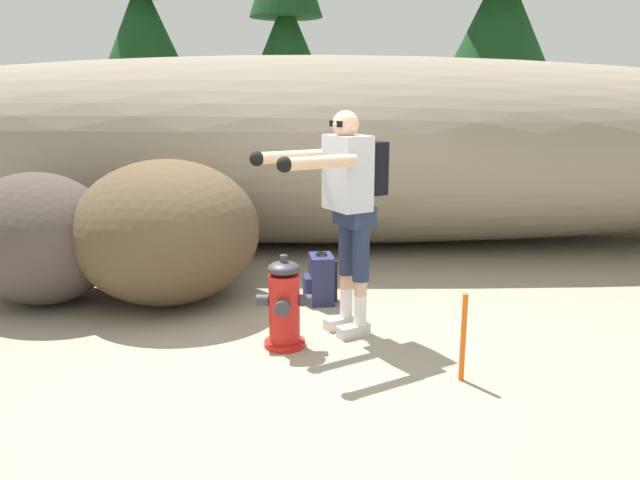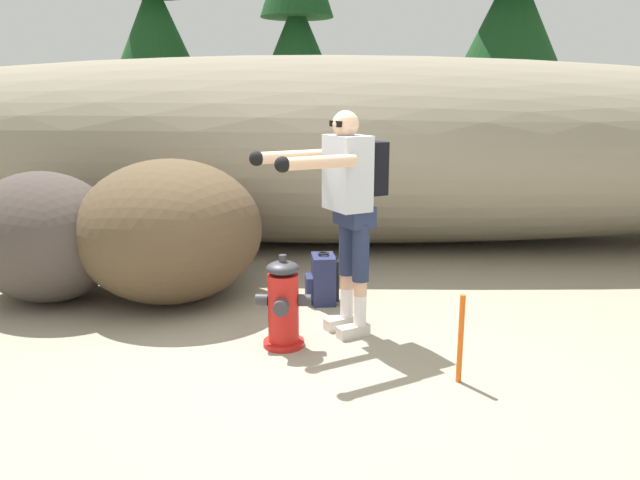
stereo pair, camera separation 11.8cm
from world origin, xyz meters
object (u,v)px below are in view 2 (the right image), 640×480
boulder_large (170,231)px  survey_stake (461,339)px  boulder_mid (44,237)px  spare_backpack (323,279)px  utility_worker (348,195)px  fire_hydrant (283,305)px

boulder_large → survey_stake: bearing=-34.4°
boulder_mid → spare_backpack: bearing=-0.2°
boulder_mid → utility_worker: bearing=-14.9°
fire_hydrant → boulder_large: size_ratio=0.43×
utility_worker → boulder_mid: utility_worker is taller
boulder_large → fire_hydrant: bearing=-43.0°
boulder_large → survey_stake: (2.32, -1.59, -0.35)m
survey_stake → fire_hydrant: bearing=155.5°
fire_hydrant → utility_worker: bearing=31.3°
boulder_large → utility_worker: bearing=-25.4°
utility_worker → spare_backpack: 1.16m
fire_hydrant → utility_worker: utility_worker is taller
boulder_large → spare_backpack: bearing=-1.3°
utility_worker → boulder_mid: (-2.73, 0.73, -0.52)m
utility_worker → fire_hydrant: bearing=0.4°
utility_worker → boulder_large: size_ratio=1.04×
utility_worker → boulder_large: (-1.58, 0.75, -0.46)m
boulder_large → boulder_mid: bearing=-178.8°
fire_hydrant → survey_stake: size_ratio=1.18×
utility_worker → survey_stake: 1.38m
fire_hydrant → utility_worker: 0.96m
spare_backpack → boulder_mid: boulder_mid is taller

